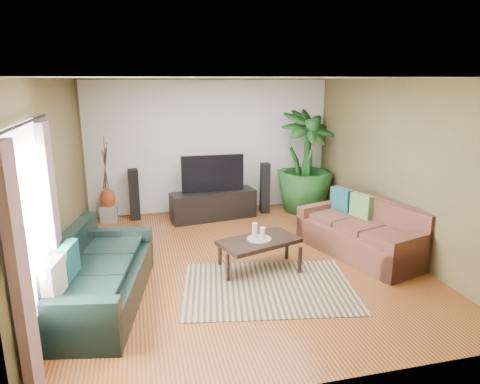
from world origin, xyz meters
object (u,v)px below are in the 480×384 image
object	(u,v)px
pedestal	(109,213)
speaker_left	(134,195)
television	(213,173)
sofa_left	(99,271)
speaker_right	(265,188)
tv_stand	(213,205)
sofa_right	(360,229)
coffee_table	(259,254)
vase	(108,199)
potted_plant	(305,162)
side_table	(88,250)

from	to	relation	value
pedestal	speaker_left	bearing A→B (deg)	0.00
television	speaker_left	size ratio (longest dim) A/B	1.21
sofa_left	speaker_right	size ratio (longest dim) A/B	2.15
tv_stand	television	distance (m)	0.64
sofa_right	coffee_table	xyz separation A→B (m)	(-1.69, -0.16, -0.19)
sofa_right	vase	size ratio (longest dim) A/B	5.05
coffee_table	pedestal	xyz separation A→B (m)	(-2.23, 2.79, -0.07)
sofa_right	tv_stand	xyz separation A→B (m)	(-1.91, 2.31, -0.15)
tv_stand	potted_plant	size ratio (longest dim) A/B	0.80
speaker_left	speaker_right	distance (m)	2.62
side_table	pedestal	bearing A→B (deg)	84.82
sofa_left	potted_plant	bearing A→B (deg)	-41.13
speaker_left	side_table	world-z (taller)	speaker_left
coffee_table	tv_stand	bearing A→B (deg)	76.35
coffee_table	side_table	world-z (taller)	side_table
coffee_table	tv_stand	world-z (taller)	tv_stand
potted_plant	side_table	xyz separation A→B (m)	(-4.13, -1.84, -0.79)
television	pedestal	xyz separation A→B (m)	(-2.01, 0.29, -0.76)
sofa_right	tv_stand	distance (m)	3.00
tv_stand	speaker_right	distance (m)	1.15
coffee_table	pedestal	size ratio (longest dim) A/B	3.62
sofa_right	television	size ratio (longest dim) A/B	1.66
speaker_right	tv_stand	bearing A→B (deg)	-164.97
sofa_left	coffee_table	xyz separation A→B (m)	(2.16, 0.47, -0.19)
speaker_right	vase	world-z (taller)	speaker_right
side_table	television	bearing A→B (deg)	38.91
sofa_right	television	xyz separation A→B (m)	(-1.91, 2.33, 0.49)
sofa_left	tv_stand	size ratio (longest dim) A/B	1.34
speaker_left	potted_plant	size ratio (longest dim) A/B	0.49
speaker_right	vase	size ratio (longest dim) A/B	2.59
television	pedestal	world-z (taller)	television
sofa_left	pedestal	world-z (taller)	sofa_left
vase	sofa_left	bearing A→B (deg)	-88.79
coffee_table	speaker_right	world-z (taller)	speaker_right
sofa_right	speaker_right	distance (m)	2.60
sofa_left	vase	bearing A→B (deg)	12.06
pedestal	sofa_left	bearing A→B (deg)	-88.79
speaker_left	television	bearing A→B (deg)	-16.67
pedestal	speaker_right	bearing A→B (deg)	-2.81
coffee_table	speaker_right	bearing A→B (deg)	52.64
potted_plant	side_table	bearing A→B (deg)	-156.01
speaker_right	pedestal	xyz separation A→B (m)	(-3.12, 0.15, -0.36)
sofa_left	potted_plant	distance (m)	4.96
sofa_right	vase	distance (m)	4.72
sofa_right	potted_plant	bearing A→B (deg)	161.96
coffee_table	side_table	xyz separation A→B (m)	(-2.41, 0.73, 0.02)
coffee_table	vase	size ratio (longest dim) A/B	2.83
potted_plant	vase	xyz separation A→B (m)	(-3.94, 0.23, -0.58)
coffee_table	sofa_right	bearing A→B (deg)	-13.17
television	tv_stand	bearing A→B (deg)	-90.00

